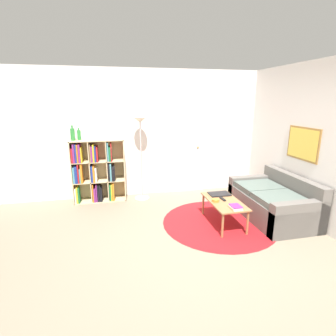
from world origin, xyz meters
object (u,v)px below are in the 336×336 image
(couch, at_px, (275,202))
(bowl, at_px, (216,200))
(bookshelf, at_px, (96,171))
(bottle_left, at_px, (73,134))
(bottle_middle, at_px, (79,135))
(laptop, at_px, (219,194))
(coffee_table, at_px, (224,203))
(floor_lamp, at_px, (140,135))

(couch, distance_m, bowl, 1.15)
(bookshelf, relative_size, bottle_left, 4.37)
(bookshelf, distance_m, bottle_middle, 0.77)
(bowl, bearing_deg, laptop, 56.72)
(couch, xyz_separation_m, laptop, (-0.94, 0.22, 0.15))
(couch, distance_m, bottle_middle, 3.78)
(laptop, bearing_deg, couch, -13.24)
(bottle_left, bearing_deg, coffee_table, -31.56)
(couch, height_order, bottle_left, bottle_left)
(bookshelf, bearing_deg, bottle_left, -177.02)
(floor_lamp, bearing_deg, couch, -32.49)
(bowl, distance_m, bottle_left, 2.89)
(coffee_table, xyz_separation_m, bottle_middle, (-2.33, 1.54, 0.98))
(floor_lamp, height_order, coffee_table, floor_lamp)
(couch, relative_size, bottle_left, 5.34)
(bookshelf, bearing_deg, floor_lamp, -5.36)
(bookshelf, xyz_separation_m, bottle_left, (-0.36, -0.02, 0.74))
(floor_lamp, distance_m, bottle_middle, 1.16)
(bottle_left, height_order, bottle_middle, bottle_left)
(coffee_table, bearing_deg, bottle_left, 148.44)
(laptop, bearing_deg, bowl, -123.28)
(floor_lamp, bearing_deg, bottle_middle, 174.98)
(floor_lamp, height_order, bottle_left, floor_lamp)
(bookshelf, height_order, coffee_table, bookshelf)
(laptop, distance_m, bowl, 0.35)
(coffee_table, bearing_deg, bookshelf, 143.83)
(couch, height_order, bowl, couch)
(coffee_table, relative_size, bottle_middle, 3.92)
(coffee_table, bearing_deg, floor_lamp, 129.33)
(laptop, relative_size, bowl, 3.12)
(couch, xyz_separation_m, bowl, (-1.13, -0.07, 0.16))
(floor_lamp, xyz_separation_m, laptop, (1.21, -1.15, -0.90))
(bowl, bearing_deg, couch, 3.46)
(bowl, xyz_separation_m, bottle_left, (-2.29, 1.51, 0.94))
(bottle_middle, bearing_deg, couch, -23.99)
(bookshelf, bearing_deg, laptop, -30.30)
(bookshelf, relative_size, laptop, 3.48)
(laptop, bearing_deg, coffee_table, -97.00)
(coffee_table, distance_m, bottle_left, 3.04)
(couch, xyz_separation_m, bottle_middle, (-3.31, 1.47, 1.08))
(bottle_middle, bearing_deg, bottle_left, -161.88)
(couch, distance_m, laptop, 0.98)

